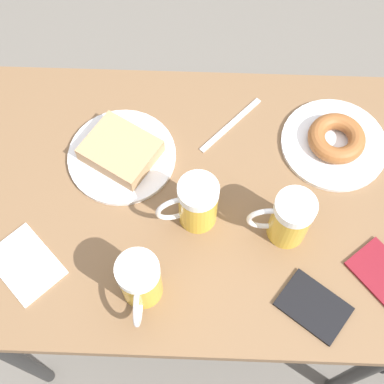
{
  "coord_description": "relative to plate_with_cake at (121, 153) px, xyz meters",
  "views": [
    {
      "loc": [
        0.48,
        0.02,
        1.72
      ],
      "look_at": [
        0.0,
        0.0,
        0.75
      ],
      "focal_mm": 50.0,
      "sensor_mm": 36.0,
      "label": 1
    }
  ],
  "objects": [
    {
      "name": "plate_with_cake",
      "position": [
        0.0,
        0.0,
        0.0
      ],
      "size": [
        0.23,
        0.23,
        0.05
      ],
      "color": "silver",
      "rests_on": "table"
    },
    {
      "name": "beer_mug_left",
      "position": [
        0.13,
        0.16,
        0.05
      ],
      "size": [
        0.08,
        0.12,
        0.13
      ],
      "color": "gold",
      "rests_on": "table"
    },
    {
      "name": "napkin_folded",
      "position": [
        0.25,
        -0.17,
        -0.02
      ],
      "size": [
        0.17,
        0.17,
        0.0
      ],
      "rotation": [
        0.0,
        0.0,
        0.79
      ],
      "color": "white",
      "rests_on": "table"
    },
    {
      "name": "table",
      "position": [
        0.09,
        0.15,
        -0.09
      ],
      "size": [
        0.64,
        0.94,
        0.73
      ],
      "color": "brown",
      "rests_on": "ground_plane"
    },
    {
      "name": "ground_plane",
      "position": [
        0.09,
        0.15,
        -0.75
      ],
      "size": [
        8.0,
        8.0,
        0.0
      ],
      "primitive_type": "plane",
      "color": "#666059"
    },
    {
      "name": "beer_mug_center",
      "position": [
        0.16,
        0.34,
        0.05
      ],
      "size": [
        0.08,
        0.12,
        0.13
      ],
      "color": "gold",
      "rests_on": "table"
    },
    {
      "name": "fork",
      "position": [
        -0.09,
        0.23,
        -0.02
      ],
      "size": [
        0.15,
        0.14,
        0.0
      ],
      "rotation": [
        0.0,
        0.0,
        3.97
      ],
      "color": "silver",
      "rests_on": "table"
    },
    {
      "name": "passport_far_edge",
      "position": [
        0.31,
        0.39,
        -0.01
      ],
      "size": [
        0.15,
        0.15,
        0.01
      ],
      "rotation": [
        0.0,
        0.0,
        2.51
      ],
      "color": "black",
      "rests_on": "table"
    },
    {
      "name": "passport_near_edge",
      "position": [
        0.24,
        0.53,
        -0.01
      ],
      "size": [
        0.15,
        0.15,
        0.01
      ],
      "rotation": [
        0.0,
        0.0,
        5.41
      ],
      "color": "maroon",
      "rests_on": "table"
    },
    {
      "name": "beer_mug_right",
      "position": [
        0.29,
        0.07,
        0.05
      ],
      "size": [
        0.12,
        0.08,
        0.13
      ],
      "color": "gold",
      "rests_on": "table"
    },
    {
      "name": "plate_with_donut",
      "position": [
        -0.05,
        0.46,
        -0.0
      ],
      "size": [
        0.23,
        0.23,
        0.05
      ],
      "color": "silver",
      "rests_on": "table"
    }
  ]
}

